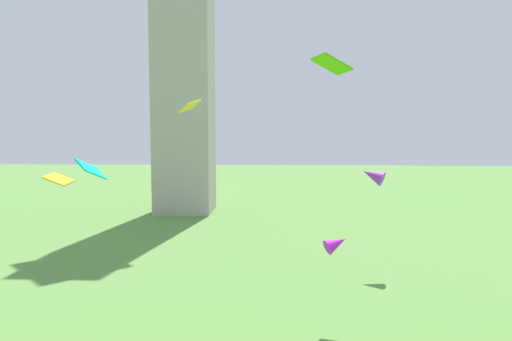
{
  "coord_description": "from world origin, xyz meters",
  "views": [
    {
      "loc": [
        1.67,
        -0.7,
        9.45
      ],
      "look_at": [
        0.82,
        19.02,
        7.68
      ],
      "focal_mm": 33.06,
      "sensor_mm": 36.0,
      "label": 1
    }
  ],
  "objects_px": {
    "kite_flying_2": "(59,179)",
    "kite_flying_5": "(373,175)",
    "kite_flying_0": "(332,64)",
    "kite_flying_7": "(190,106)",
    "kite_flying_4": "(91,169)",
    "kite_flying_6": "(336,243)"
  },
  "relations": [
    {
      "from": "kite_flying_2",
      "to": "kite_flying_5",
      "type": "xyz_separation_m",
      "value": [
        14.42,
        14.01,
        -1.2
      ]
    },
    {
      "from": "kite_flying_6",
      "to": "kite_flying_7",
      "type": "distance_m",
      "value": 9.41
    },
    {
      "from": "kite_flying_0",
      "to": "kite_flying_4",
      "type": "relative_size",
      "value": 0.72
    },
    {
      "from": "kite_flying_4",
      "to": "kite_flying_5",
      "type": "relative_size",
      "value": 0.9
    },
    {
      "from": "kite_flying_0",
      "to": "kite_flying_4",
      "type": "bearing_deg",
      "value": -63.01
    },
    {
      "from": "kite_flying_7",
      "to": "kite_flying_2",
      "type": "bearing_deg",
      "value": -20.83
    },
    {
      "from": "kite_flying_5",
      "to": "kite_flying_7",
      "type": "relative_size",
      "value": 1.51
    },
    {
      "from": "kite_flying_0",
      "to": "kite_flying_7",
      "type": "distance_m",
      "value": 9.16
    },
    {
      "from": "kite_flying_0",
      "to": "kite_flying_5",
      "type": "height_order",
      "value": "kite_flying_0"
    },
    {
      "from": "kite_flying_0",
      "to": "kite_flying_6",
      "type": "distance_m",
      "value": 11.31
    },
    {
      "from": "kite_flying_2",
      "to": "kite_flying_5",
      "type": "height_order",
      "value": "kite_flying_2"
    },
    {
      "from": "kite_flying_0",
      "to": "kite_flying_6",
      "type": "relative_size",
      "value": 0.86
    },
    {
      "from": "kite_flying_4",
      "to": "kite_flying_5",
      "type": "distance_m",
      "value": 18.05
    },
    {
      "from": "kite_flying_0",
      "to": "kite_flying_2",
      "type": "height_order",
      "value": "kite_flying_0"
    },
    {
      "from": "kite_flying_4",
      "to": "kite_flying_7",
      "type": "distance_m",
      "value": 5.22
    },
    {
      "from": "kite_flying_0",
      "to": "kite_flying_5",
      "type": "distance_m",
      "value": 18.72
    },
    {
      "from": "kite_flying_2",
      "to": "kite_flying_7",
      "type": "relative_size",
      "value": 0.86
    },
    {
      "from": "kite_flying_2",
      "to": "kite_flying_5",
      "type": "relative_size",
      "value": 0.57
    },
    {
      "from": "kite_flying_2",
      "to": "kite_flying_4",
      "type": "xyz_separation_m",
      "value": [
        -0.16,
        3.44,
        0.07
      ]
    },
    {
      "from": "kite_flying_4",
      "to": "kite_flying_7",
      "type": "height_order",
      "value": "kite_flying_7"
    },
    {
      "from": "kite_flying_5",
      "to": "kite_flying_6",
      "type": "bearing_deg",
      "value": 5.07
    },
    {
      "from": "kite_flying_2",
      "to": "kite_flying_0",
      "type": "bearing_deg",
      "value": -9.11
    }
  ]
}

